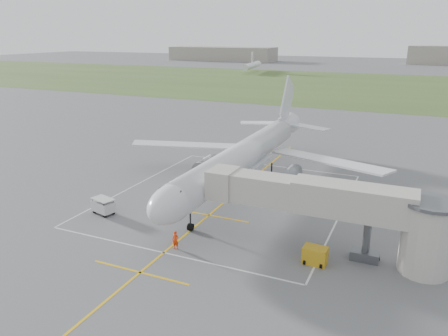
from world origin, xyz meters
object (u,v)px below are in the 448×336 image
at_px(baggage_cart, 103,206).
at_px(ramp_worker_nose, 175,240).
at_px(gpu_unit, 315,256).
at_px(ramp_worker_wing, 213,180).
at_px(airliner, 243,156).
at_px(jet_bridge, 344,209).

xyz_separation_m(baggage_cart, ramp_worker_nose, (12.18, -4.16, -0.04)).
bearing_deg(ramp_worker_nose, gpu_unit, 6.64).
bearing_deg(ramp_worker_wing, baggage_cart, 92.41).
bearing_deg(ramp_worker_wing, airliner, -126.47).
distance_m(gpu_unit, baggage_cart, 25.42).
bearing_deg(ramp_worker_nose, jet_bridge, 14.20).
height_order(jet_bridge, ramp_worker_wing, jet_bridge).
bearing_deg(ramp_worker_wing, gpu_unit, 170.75).
distance_m(airliner, baggage_cart, 19.54).
distance_m(gpu_unit, ramp_worker_wing, 23.35).
distance_m(gpu_unit, ramp_worker_nose, 13.50).
height_order(ramp_worker_nose, ramp_worker_wing, ramp_worker_wing).
bearing_deg(baggage_cart, gpu_unit, 12.28).
distance_m(jet_bridge, ramp_worker_wing, 23.62).
distance_m(jet_bridge, ramp_worker_nose, 16.43).
relative_size(airliner, jet_bridge, 2.00).
relative_size(baggage_cart, ramp_worker_nose, 1.64).
distance_m(airliner, ramp_worker_wing, 5.38).
height_order(jet_bridge, ramp_worker_nose, jet_bridge).
bearing_deg(gpu_unit, ramp_worker_wing, 141.82).
relative_size(jet_bridge, ramp_worker_nose, 12.52).
bearing_deg(ramp_worker_nose, airliner, 86.72).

